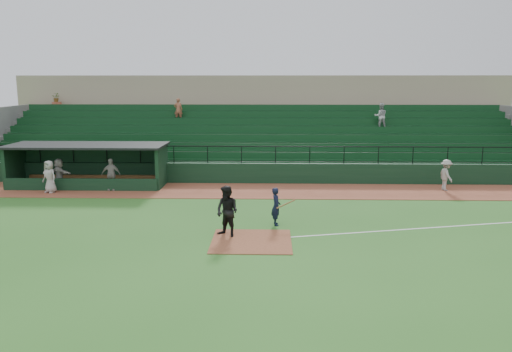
{
  "coord_description": "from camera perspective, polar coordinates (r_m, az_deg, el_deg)",
  "views": [
    {
      "loc": [
        0.7,
        -19.4,
        5.93
      ],
      "look_at": [
        0.0,
        5.0,
        1.4
      ],
      "focal_mm": 35.76,
      "sensor_mm": 36.0,
      "label": 1
    }
  ],
  "objects": [
    {
      "name": "stadium_structure",
      "position": [
        36.05,
        0.52,
        4.74
      ],
      "size": [
        38.0,
        13.08,
        6.4
      ],
      "color": "black",
      "rests_on": "ground"
    },
    {
      "name": "dugout_player_c",
      "position": [
        30.51,
        -21.14,
        0.27
      ],
      "size": [
        1.56,
        1.33,
        1.69
      ],
      "primitive_type": "imported",
      "rotation": [
        0.0,
        0.0,
        2.51
      ],
      "color": "#A7A29D",
      "rests_on": "warning_track"
    },
    {
      "name": "dugout_player_b",
      "position": [
        29.54,
        -22.1,
        -0.06
      ],
      "size": [
        1.01,
        0.86,
        1.75
      ],
      "primitive_type": "imported",
      "rotation": [
        0.0,
        0.0,
        -0.43
      ],
      "color": "#ADA7A2",
      "rests_on": "warning_track"
    },
    {
      "name": "foul_line",
      "position": [
        22.65,
        20.48,
        -5.34
      ],
      "size": [
        17.49,
        4.44,
        0.01
      ],
      "primitive_type": "cube",
      "rotation": [
        0.0,
        0.0,
        0.24
      ],
      "color": "white",
      "rests_on": "ground"
    },
    {
      "name": "warning_track",
      "position": [
        28.04,
        0.17,
        -1.66
      ],
      "size": [
        40.0,
        4.0,
        0.03
      ],
      "primitive_type": "cube",
      "color": "brown",
      "rests_on": "ground"
    },
    {
      "name": "ground",
      "position": [
        20.3,
        -0.4,
        -6.47
      ],
      "size": [
        90.0,
        90.0,
        0.0
      ],
      "primitive_type": "plane",
      "color": "#285F1E",
      "rests_on": "ground"
    },
    {
      "name": "batter_at_plate",
      "position": [
        21.33,
        2.27,
        -3.41
      ],
      "size": [
        1.03,
        0.69,
        1.6
      ],
      "color": "black",
      "rests_on": "ground"
    },
    {
      "name": "umpire",
      "position": [
        19.72,
        -3.24,
        -3.99
      ],
      "size": [
        1.23,
        1.17,
        2.0
      ],
      "primitive_type": "imported",
      "rotation": [
        0.0,
        0.0,
        -0.6
      ],
      "color": "black",
      "rests_on": "ground"
    },
    {
      "name": "home_plate_dirt",
      "position": [
        19.34,
        -0.51,
        -7.3
      ],
      "size": [
        3.0,
        3.0,
        0.03
      ],
      "primitive_type": "cube",
      "color": "brown",
      "rests_on": "ground"
    },
    {
      "name": "dugout_player_a",
      "position": [
        29.06,
        -15.93,
        0.17
      ],
      "size": [
        1.05,
        0.47,
        1.77
      ],
      "primitive_type": "imported",
      "rotation": [
        0.0,
        0.0,
        0.04
      ],
      "color": "gray",
      "rests_on": "warning_track"
    },
    {
      "name": "runner",
      "position": [
        29.83,
        20.5,
        0.1
      ],
      "size": [
        0.81,
        1.19,
        1.71
      ],
      "primitive_type": "imported",
      "rotation": [
        0.0,
        0.0,
        1.74
      ],
      "color": "#9C9892",
      "rests_on": "warning_track"
    },
    {
      "name": "dugout",
      "position": [
        31.13,
        -18.0,
        1.5
      ],
      "size": [
        8.9,
        3.2,
        2.42
      ],
      "color": "black",
      "rests_on": "ground"
    }
  ]
}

